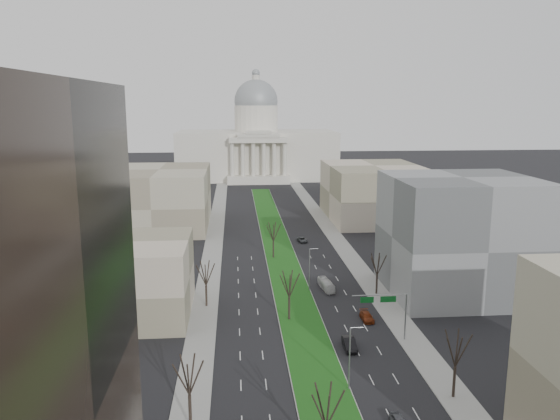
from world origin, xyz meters
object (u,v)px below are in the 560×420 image
car_red (367,317)px  car_black (349,344)px  box_van (326,285)px  car_grey_far (302,240)px

car_red → car_black: bearing=-117.6°
car_black → box_van: bearing=89.2°
box_van → car_red: bearing=-82.5°
car_black → car_red: size_ratio=1.09×
car_black → car_red: bearing=64.7°
car_grey_far → car_black: bearing=-100.0°
car_black → box_van: (0.97, 28.04, 0.17)m
car_red → box_van: bearing=103.9°
car_red → car_grey_far: size_ratio=1.03×
car_black → car_red: car_black is taller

